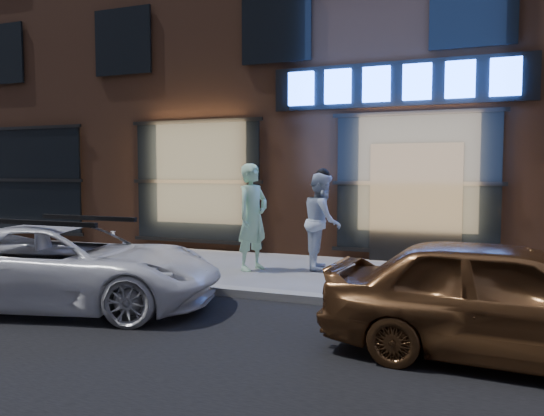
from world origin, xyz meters
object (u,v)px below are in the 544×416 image
Objects in this scene: man_bowtie at (253,217)px; white_suv at (69,266)px; gold_sedan at (508,300)px; man_cap at (322,221)px.

man_bowtie is 0.49× the size of white_suv.
gold_sedan is (5.42, -0.11, 0.04)m from white_suv.
man_cap reaches higher than gold_sedan.
gold_sedan is at bearing -159.37° from man_cap.
man_bowtie is 1.09× the size of man_cap.
white_suv is 1.15× the size of gold_sedan.
man_cap is (1.18, 0.58, -0.08)m from man_bowtie.
man_bowtie is 3.66m from white_suv.
man_bowtie reaches higher than gold_sedan.
man_bowtie is at bearing -34.62° from white_suv.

